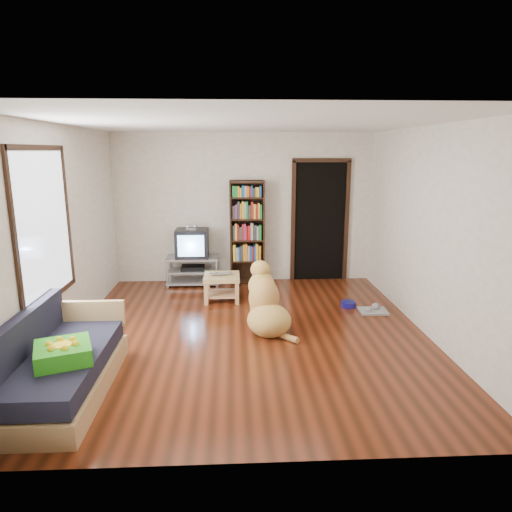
{
  "coord_description": "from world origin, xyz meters",
  "views": [
    {
      "loc": [
        -0.19,
        -5.48,
        2.29
      ],
      "look_at": [
        0.11,
        0.52,
        0.9
      ],
      "focal_mm": 32.0,
      "sensor_mm": 36.0,
      "label": 1
    }
  ],
  "objects_px": {
    "crt_tv": "(192,243)",
    "laptop": "(222,275)",
    "bookshelf": "(247,227)",
    "tv_stand": "(193,269)",
    "green_cushion": "(63,353)",
    "coffee_table": "(222,283)",
    "grey_rag": "(373,311)",
    "sofa": "(59,368)",
    "dog_bowl": "(348,304)",
    "dog": "(266,305)"
  },
  "relations": [
    {
      "from": "laptop",
      "to": "grey_rag",
      "type": "bearing_deg",
      "value": -27.92
    },
    {
      "from": "coffee_table",
      "to": "laptop",
      "type": "bearing_deg",
      "value": -90.0
    },
    {
      "from": "crt_tv",
      "to": "sofa",
      "type": "distance_m",
      "value": 3.81
    },
    {
      "from": "laptop",
      "to": "dog",
      "type": "distance_m",
      "value": 1.35
    },
    {
      "from": "laptop",
      "to": "coffee_table",
      "type": "bearing_deg",
      "value": 78.54
    },
    {
      "from": "grey_rag",
      "to": "sofa",
      "type": "height_order",
      "value": "sofa"
    },
    {
      "from": "green_cushion",
      "to": "crt_tv",
      "type": "bearing_deg",
      "value": 56.53
    },
    {
      "from": "laptop",
      "to": "bookshelf",
      "type": "xyz_separation_m",
      "value": [
        0.43,
        0.99,
        0.59
      ]
    },
    {
      "from": "tv_stand",
      "to": "coffee_table",
      "type": "relative_size",
      "value": 1.64
    },
    {
      "from": "bookshelf",
      "to": "coffee_table",
      "type": "relative_size",
      "value": 3.27
    },
    {
      "from": "bookshelf",
      "to": "dog",
      "type": "height_order",
      "value": "bookshelf"
    },
    {
      "from": "tv_stand",
      "to": "green_cushion",
      "type": "bearing_deg",
      "value": -102.56
    },
    {
      "from": "dog",
      "to": "tv_stand",
      "type": "bearing_deg",
      "value": 118.0
    },
    {
      "from": "crt_tv",
      "to": "coffee_table",
      "type": "relative_size",
      "value": 1.05
    },
    {
      "from": "dog_bowl",
      "to": "grey_rag",
      "type": "distance_m",
      "value": 0.39
    },
    {
      "from": "crt_tv",
      "to": "sofa",
      "type": "relative_size",
      "value": 0.32
    },
    {
      "from": "laptop",
      "to": "crt_tv",
      "type": "bearing_deg",
      "value": 107.99
    },
    {
      "from": "bookshelf",
      "to": "coffee_table",
      "type": "distance_m",
      "value": 1.28
    },
    {
      "from": "bookshelf",
      "to": "sofa",
      "type": "distance_m",
      "value": 4.26
    },
    {
      "from": "tv_stand",
      "to": "bookshelf",
      "type": "height_order",
      "value": "bookshelf"
    },
    {
      "from": "sofa",
      "to": "coffee_table",
      "type": "bearing_deg",
      "value": 61.55
    },
    {
      "from": "crt_tv",
      "to": "coffee_table",
      "type": "height_order",
      "value": "crt_tv"
    },
    {
      "from": "dog_bowl",
      "to": "sofa",
      "type": "xyz_separation_m",
      "value": [
        -3.4,
        -2.33,
        0.22
      ]
    },
    {
      "from": "laptop",
      "to": "coffee_table",
      "type": "height_order",
      "value": "laptop"
    },
    {
      "from": "green_cushion",
      "to": "coffee_table",
      "type": "height_order",
      "value": "green_cushion"
    },
    {
      "from": "green_cushion",
      "to": "tv_stand",
      "type": "bearing_deg",
      "value": 56.46
    },
    {
      "from": "bookshelf",
      "to": "sofa",
      "type": "bearing_deg",
      "value": -117.32
    },
    {
      "from": "grey_rag",
      "to": "sofa",
      "type": "relative_size",
      "value": 0.22
    },
    {
      "from": "sofa",
      "to": "coffee_table",
      "type": "height_order",
      "value": "sofa"
    },
    {
      "from": "grey_rag",
      "to": "sofa",
      "type": "bearing_deg",
      "value": -150.68
    },
    {
      "from": "crt_tv",
      "to": "laptop",
      "type": "bearing_deg",
      "value": -60.55
    },
    {
      "from": "green_cushion",
      "to": "sofa",
      "type": "distance_m",
      "value": 0.33
    },
    {
      "from": "laptop",
      "to": "tv_stand",
      "type": "distance_m",
      "value": 1.05
    },
    {
      "from": "grey_rag",
      "to": "crt_tv",
      "type": "distance_m",
      "value": 3.23
    },
    {
      "from": "laptop",
      "to": "dog_bowl",
      "type": "height_order",
      "value": "laptop"
    },
    {
      "from": "grey_rag",
      "to": "coffee_table",
      "type": "distance_m",
      "value": 2.32
    },
    {
      "from": "dog_bowl",
      "to": "crt_tv",
      "type": "bearing_deg",
      "value": 151.37
    },
    {
      "from": "laptop",
      "to": "crt_tv",
      "type": "xyz_separation_m",
      "value": [
        -0.52,
        0.92,
        0.33
      ]
    },
    {
      "from": "grey_rag",
      "to": "dog",
      "type": "bearing_deg",
      "value": -161.0
    },
    {
      "from": "bookshelf",
      "to": "tv_stand",
      "type": "bearing_deg",
      "value": -174.37
    },
    {
      "from": "tv_stand",
      "to": "crt_tv",
      "type": "relative_size",
      "value": 1.55
    },
    {
      "from": "sofa",
      "to": "dog",
      "type": "bearing_deg",
      "value": 36.07
    },
    {
      "from": "green_cushion",
      "to": "crt_tv",
      "type": "distance_m",
      "value": 3.94
    },
    {
      "from": "crt_tv",
      "to": "grey_rag",
      "type": "bearing_deg",
      "value": -30.01
    },
    {
      "from": "coffee_table",
      "to": "dog_bowl",
      "type": "bearing_deg",
      "value": -12.76
    },
    {
      "from": "tv_stand",
      "to": "dog",
      "type": "height_order",
      "value": "dog"
    },
    {
      "from": "crt_tv",
      "to": "bookshelf",
      "type": "distance_m",
      "value": 0.99
    },
    {
      "from": "dog_bowl",
      "to": "sofa",
      "type": "bearing_deg",
      "value": -145.6
    },
    {
      "from": "dog_bowl",
      "to": "dog",
      "type": "distance_m",
      "value": 1.56
    },
    {
      "from": "dog",
      "to": "sofa",
      "type": "bearing_deg",
      "value": -143.93
    }
  ]
}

